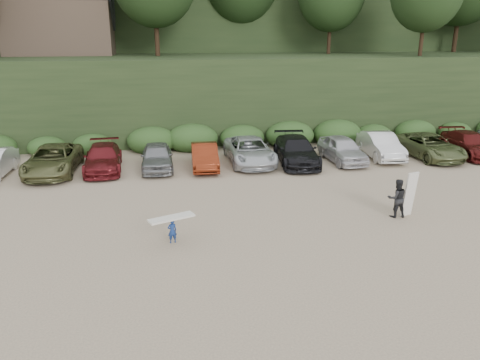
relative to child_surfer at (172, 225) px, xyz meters
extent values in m
plane|color=tan|center=(4.33, 0.42, -0.73)|extent=(120.00, 120.00, 0.00)
cube|color=black|center=(4.33, 22.42, 2.27)|extent=(80.00, 14.00, 6.00)
cube|color=black|center=(4.33, 40.42, 7.27)|extent=(90.00, 30.00, 16.00)
cube|color=#2B491E|center=(3.78, 14.92, -0.13)|extent=(46.20, 2.00, 1.20)
cube|color=brown|center=(-7.67, 24.42, 7.27)|extent=(8.00, 6.00, 4.00)
imported|color=brown|center=(-6.43, 10.56, 0.06)|extent=(2.74, 5.74, 1.58)
imported|color=maroon|center=(-3.67, 10.67, 0.01)|extent=(2.32, 5.19, 1.48)
imported|color=gray|center=(-0.56, 10.39, 0.04)|extent=(1.83, 4.51, 1.53)
imported|color=maroon|center=(2.24, 10.19, -0.01)|extent=(1.70, 4.41, 1.43)
imported|color=silver|center=(5.08, 10.77, 0.05)|extent=(2.68, 5.66, 1.56)
imported|color=black|center=(7.89, 10.26, 0.08)|extent=(2.71, 5.71, 1.61)
imported|color=silver|center=(10.86, 10.20, 0.07)|extent=(2.07, 4.75, 1.59)
imported|color=silver|center=(13.63, 10.67, 0.08)|extent=(2.09, 5.01, 1.61)
imported|color=#5B673B|center=(16.73, 10.18, 0.03)|extent=(2.92, 5.64, 1.52)
imported|color=#551413|center=(19.63, 10.20, 0.03)|extent=(2.52, 5.38, 1.52)
imported|color=navy|center=(0.00, 0.00, -0.24)|extent=(0.40, 0.31, 0.98)
cube|color=silver|center=(0.00, 0.00, 0.31)|extent=(1.84, 1.12, 0.07)
imported|color=black|center=(9.77, 1.06, 0.14)|extent=(0.88, 0.71, 1.73)
cube|color=silver|center=(10.32, 1.02, 0.29)|extent=(0.63, 0.44, 2.04)
camera|label=1|loc=(-0.19, -16.70, 7.07)|focal=35.00mm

